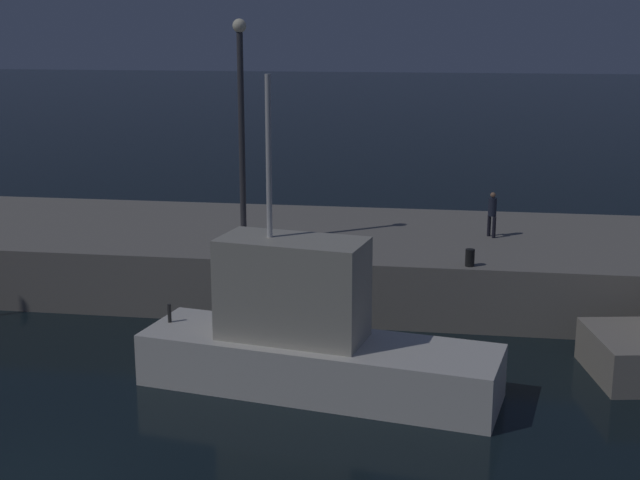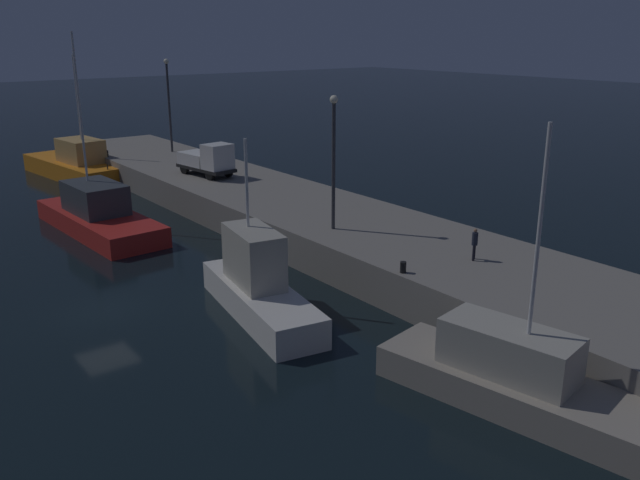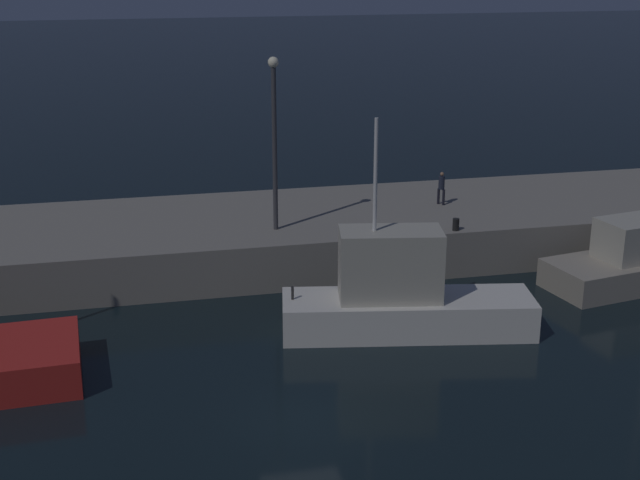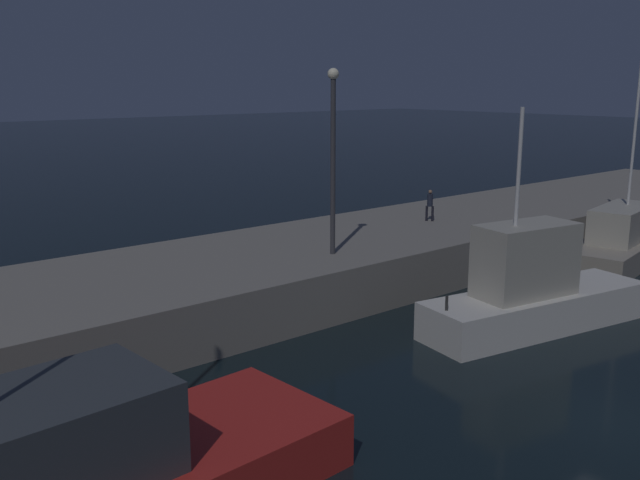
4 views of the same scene
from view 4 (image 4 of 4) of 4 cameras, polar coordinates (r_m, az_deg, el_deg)
ground_plane at (r=20.54m, az=22.40°, el=-13.60°), size 320.00×320.00×0.00m
pier_quay at (r=29.33m, az=-3.67°, el=-2.70°), size 75.75×8.67×2.02m
fishing_boat_blue at (r=38.58m, az=23.40°, el=-0.02°), size 11.59×4.98×9.82m
fishing_boat_white at (r=26.51m, az=16.75°, el=-4.08°), size 9.42×4.05×7.94m
lamp_post_east at (r=27.62m, az=1.06°, el=7.55°), size 0.44×0.44×7.25m
dockworker at (r=35.27m, az=8.86°, el=2.94°), size 0.39×0.39×1.55m
bollard_west at (r=32.38m, az=13.15°, el=0.78°), size 0.28×0.28×0.52m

